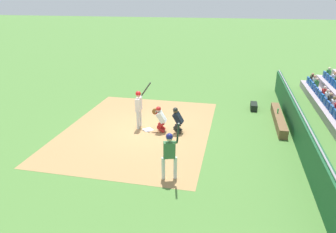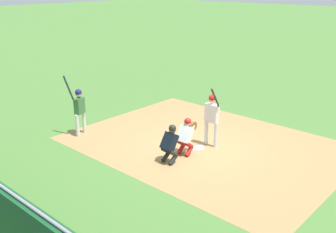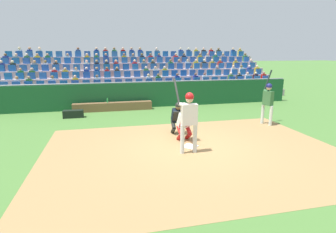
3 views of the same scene
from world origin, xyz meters
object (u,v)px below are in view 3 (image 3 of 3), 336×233
object	(u,v)px
batter_at_plate	(189,116)
dugout_bench	(113,107)
catcher_crouching	(184,121)
water_bottle_on_bench	(107,100)
on_deck_batter	(268,99)
home_plate_umpire	(178,116)
equipment_duffel_bag	(73,114)
home_plate_marker	(190,146)

from	to	relation	value
batter_at_plate	dugout_bench	xyz separation A→B (m)	(1.99, -6.75, -0.96)
catcher_crouching	dugout_bench	bearing A→B (deg)	-68.69
water_bottle_on_bench	on_deck_batter	xyz separation A→B (m)	(-6.51, 4.32, 0.53)
batter_at_plate	catcher_crouching	bearing A→B (deg)	-100.97
home_plate_umpire	equipment_duffel_bag	size ratio (longest dim) A/B	1.37
home_plate_marker	home_plate_umpire	xyz separation A→B (m)	(0.02, -1.44, 0.67)
on_deck_batter	equipment_duffel_bag	bearing A→B (deg)	-21.64
batter_at_plate	equipment_duffel_bag	xyz separation A→B (m)	(3.88, -5.61, -1.00)
catcher_crouching	water_bottle_on_bench	bearing A→B (deg)	-66.14
dugout_bench	equipment_duffel_bag	bearing A→B (deg)	31.19
dugout_bench	equipment_duffel_bag	world-z (taller)	dugout_bench
catcher_crouching	home_plate_umpire	size ratio (longest dim) A/B	1.00
batter_at_plate	water_bottle_on_bench	bearing A→B (deg)	-71.35
water_bottle_on_bench	equipment_duffel_bag	bearing A→B (deg)	34.22
water_bottle_on_bench	equipment_duffel_bag	xyz separation A→B (m)	(1.61, 1.10, -0.39)
dugout_bench	water_bottle_on_bench	xyz separation A→B (m)	(0.27, 0.05, 0.34)
dugout_bench	water_bottle_on_bench	bearing A→B (deg)	9.44
home_plate_marker	on_deck_batter	bearing A→B (deg)	-154.72
home_plate_marker	water_bottle_on_bench	world-z (taller)	water_bottle_on_bench
home_plate_marker	batter_at_plate	world-z (taller)	batter_at_plate
catcher_crouching	equipment_duffel_bag	size ratio (longest dim) A/B	1.38
catcher_crouching	equipment_duffel_bag	xyz separation A→B (m)	(4.09, -4.51, -0.53)
home_plate_umpire	on_deck_batter	distance (m)	4.09
batter_at_plate	catcher_crouching	size ratio (longest dim) A/B	1.77
on_deck_batter	dugout_bench	bearing A→B (deg)	-34.99
catcher_crouching	water_bottle_on_bench	xyz separation A→B (m)	(2.48, -5.60, -0.14)
catcher_crouching	on_deck_batter	world-z (taller)	on_deck_batter
batter_at_plate	water_bottle_on_bench	world-z (taller)	batter_at_plate
home_plate_umpire	water_bottle_on_bench	bearing A→B (deg)	-62.73
catcher_crouching	home_plate_umpire	bearing A→B (deg)	-89.18
batter_at_plate	catcher_crouching	distance (m)	1.22
home_plate_marker	batter_at_plate	size ratio (longest dim) A/B	0.20
home_plate_marker	water_bottle_on_bench	size ratio (longest dim) A/B	1.79
dugout_bench	home_plate_umpire	bearing A→B (deg)	114.41
batter_at_plate	home_plate_marker	bearing A→B (deg)	-114.49
home_plate_marker	on_deck_batter	size ratio (longest dim) A/B	0.19
catcher_crouching	batter_at_plate	bearing A→B (deg)	79.03
home_plate_umpire	batter_at_plate	bearing A→B (deg)	84.00
home_plate_umpire	catcher_crouching	bearing A→B (deg)	90.82
catcher_crouching	on_deck_batter	xyz separation A→B (m)	(-4.03, -1.28, 0.39)
home_plate_umpire	dugout_bench	size ratio (longest dim) A/B	0.31
water_bottle_on_bench	on_deck_batter	world-z (taller)	on_deck_batter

